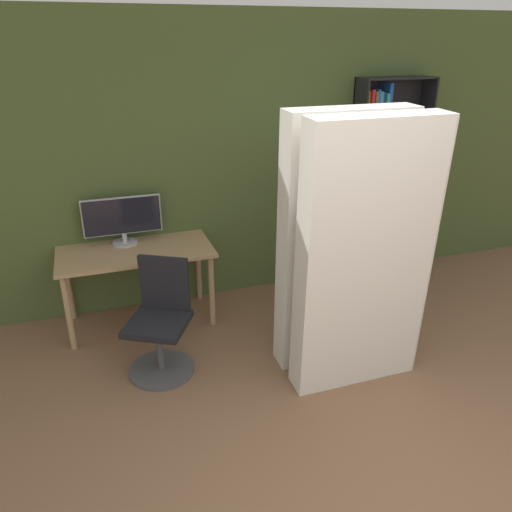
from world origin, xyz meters
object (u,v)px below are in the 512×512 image
office_chair (161,328)px  mattress_near (366,260)px  bookshelf (377,184)px  monitor (122,219)px  mattress_far (342,243)px

office_chair → mattress_near: 1.65m
office_chair → bookshelf: bookshelf is taller
monitor → mattress_far: bearing=-39.2°
monitor → mattress_near: bearing=-46.2°
monitor → mattress_near: mattress_near is taller
monitor → office_chair: monitor is taller
mattress_near → mattress_far: mattress_near is taller
mattress_near → bookshelf: bearing=56.4°
office_chair → mattress_far: 1.56m
bookshelf → mattress_far: size_ratio=1.04×
mattress_far → mattress_near: bearing=-90.0°
monitor → mattress_far: size_ratio=0.34×
mattress_far → bookshelf: bearing=49.8°
monitor → mattress_near: (1.54, -1.60, 0.05)m
monitor → mattress_far: mattress_far is taller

